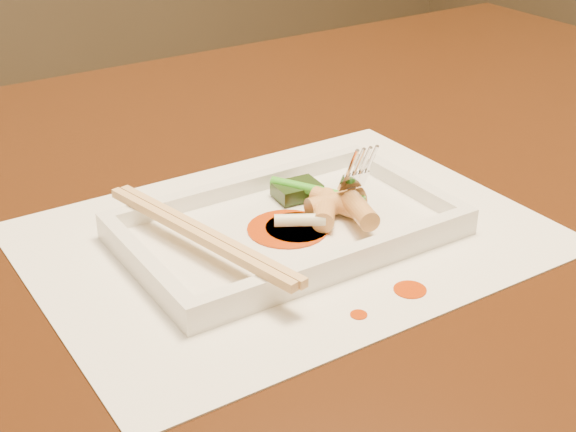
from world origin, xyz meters
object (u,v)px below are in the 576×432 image
plate_base (288,231)px  fork (348,117)px  chopstick_a (195,235)px  placemat (288,237)px  table (289,293)px

plate_base → fork: (0.07, 0.02, 0.08)m
plate_base → chopstick_a: chopstick_a is taller
plate_base → chopstick_a: bearing=180.0°
fork → placemat: bearing=-165.6°
plate_base → fork: 0.11m
table → placemat: size_ratio=3.50×
plate_base → chopstick_a: 0.08m
table → plate_base: size_ratio=5.38×
table → placemat: placemat is taller
placemat → fork: 0.11m
table → fork: size_ratio=10.00×
table → fork: 0.19m
fork → table: bearing=124.8°
plate_base → chopstick_a: (-0.08, 0.00, 0.02)m
plate_base → fork: fork is taller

